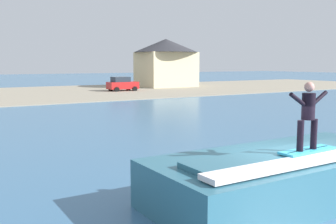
# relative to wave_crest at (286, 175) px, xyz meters

# --- Properties ---
(ground_plane) EXTENTS (260.00, 260.00, 0.00)m
(ground_plane) POSITION_rel_wave_crest_xyz_m (-0.06, -0.27, -0.64)
(ground_plane) COLOR #3B688E
(wave_crest) EXTENTS (7.41, 3.12, 1.35)m
(wave_crest) POSITION_rel_wave_crest_xyz_m (0.00, 0.00, 0.00)
(wave_crest) COLOR #2F677B
(wave_crest) RESTS_ON ground_plane
(surfboard) EXTENTS (1.72, 0.54, 0.06)m
(surfboard) POSITION_rel_wave_crest_xyz_m (0.14, -0.56, 0.74)
(surfboard) COLOR #33A5CC
(surfboard) RESTS_ON wave_crest
(surfer) EXTENTS (1.32, 0.32, 1.67)m
(surfer) POSITION_rel_wave_crest_xyz_m (0.04, -0.59, 1.71)
(surfer) COLOR black
(surfer) RESTS_ON surfboard
(shoreline_bank) EXTENTS (120.00, 26.23, 0.08)m
(shoreline_bank) POSITION_rel_wave_crest_xyz_m (-0.06, 40.00, -0.60)
(shoreline_bank) COLOR gray
(shoreline_bank) RESTS_ON ground_plane
(car_far_shore) EXTENTS (3.82, 2.12, 1.86)m
(car_far_shore) POSITION_rel_wave_crest_xyz_m (13.00, 38.37, 0.31)
(car_far_shore) COLOR red
(car_far_shore) RESTS_ON ground_plane
(house_gabled_white) EXTENTS (9.61, 9.61, 7.17)m
(house_gabled_white) POSITION_rel_wave_crest_xyz_m (22.50, 43.33, 3.46)
(house_gabled_white) COLOR beige
(house_gabled_white) RESTS_ON ground_plane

